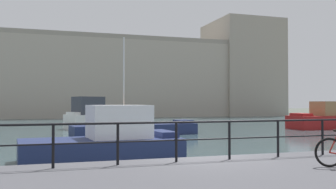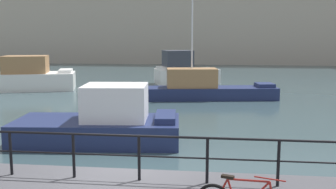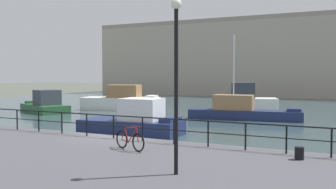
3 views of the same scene
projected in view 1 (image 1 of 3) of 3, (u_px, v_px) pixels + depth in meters
ground_plane at (204, 183)px, 10.94m from camera, size 240.00×240.00×0.00m
water_basin at (92, 125)px, 39.72m from camera, size 80.00×60.00×0.01m
harbor_building at (113, 77)px, 63.10m from camera, size 71.78×12.78×17.38m
moored_white_yacht at (94, 117)px, 33.74m from camera, size 5.79×4.29×2.87m
moored_blue_motorboat at (336, 118)px, 34.17m from camera, size 9.03×2.68×2.46m
moored_cabin_cruiser at (107, 141)px, 15.14m from camera, size 6.50×3.32×2.24m
moored_small_launch at (133, 125)px, 26.59m from camera, size 9.32×3.27×6.96m
quay_railing at (203, 133)px, 10.16m from camera, size 26.58×0.07×1.08m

